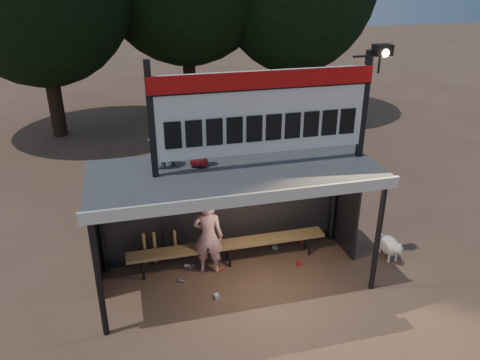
# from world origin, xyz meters

# --- Properties ---
(ground) EXTENTS (80.00, 80.00, 0.00)m
(ground) POSITION_xyz_m (0.00, 0.00, 0.00)
(ground) COLOR brown
(ground) RESTS_ON ground
(player) EXTENTS (0.67, 0.55, 1.57)m
(player) POSITION_xyz_m (-0.43, 0.41, 0.79)
(player) COLOR white
(player) RESTS_ON ground
(child_a) EXTENTS (0.62, 0.58, 1.01)m
(child_a) POSITION_xyz_m (-1.19, 0.38, 2.82)
(child_a) COLOR slate
(child_a) RESTS_ON dugout_shelter
(child_b) EXTENTS (0.48, 0.39, 0.84)m
(child_b) POSITION_xyz_m (-0.57, 0.24, 2.74)
(child_b) COLOR maroon
(child_b) RESTS_ON dugout_shelter
(dugout_shelter) EXTENTS (5.10, 2.08, 2.32)m
(dugout_shelter) POSITION_xyz_m (0.00, 0.24, 1.85)
(dugout_shelter) COLOR #39393C
(dugout_shelter) RESTS_ON ground
(scoreboard_assembly) EXTENTS (4.10, 0.27, 1.99)m
(scoreboard_assembly) POSITION_xyz_m (0.56, -0.01, 3.32)
(scoreboard_assembly) COLOR black
(scoreboard_assembly) RESTS_ON dugout_shelter
(bench) EXTENTS (4.00, 0.35, 0.48)m
(bench) POSITION_xyz_m (0.00, 0.55, 0.43)
(bench) COLOR olive
(bench) RESTS_ON ground
(dog) EXTENTS (0.36, 0.81, 0.49)m
(dog) POSITION_xyz_m (3.25, -0.08, 0.28)
(dog) COLOR white
(dog) RESTS_ON ground
(bats) EXTENTS (0.67, 0.35, 0.84)m
(bats) POSITION_xyz_m (-1.33, 0.82, 0.43)
(bats) COLOR #987947
(bats) RESTS_ON ground
(litter) EXTENTS (2.86, 1.47, 0.08)m
(litter) POSITION_xyz_m (0.14, 0.39, 0.04)
(litter) COLOR #AB1D1D
(litter) RESTS_ON ground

